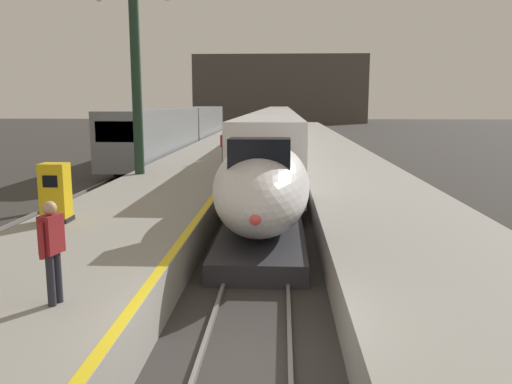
{
  "coord_description": "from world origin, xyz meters",
  "views": [
    {
      "loc": [
        0.59,
        -7.64,
        4.26
      ],
      "look_at": [
        -0.13,
        6.7,
        1.8
      ],
      "focal_mm": 36.71,
      "sensor_mm": 36.0,
      "label": 1
    }
  ],
  "objects": [
    {
      "name": "highspeed_train_main",
      "position": [
        0.0,
        41.05,
        1.97
      ],
      "size": [
        2.92,
        76.31,
        3.6
      ],
      "color": "silver",
      "rests_on": "ground"
    },
    {
      "name": "passenger_mid_platform",
      "position": [
        -2.57,
        20.61,
        2.04
      ],
      "size": [
        0.43,
        0.43,
        1.69
      ],
      "color": "#23232D",
      "rests_on": "platform_left"
    },
    {
      "name": "terminus_back_wall",
      "position": [
        0.0,
        102.0,
        7.0
      ],
      "size": [
        36.0,
        2.0,
        14.0
      ],
      "primitive_type": "cube",
      "color": "#4C4742",
      "rests_on": "ground"
    },
    {
      "name": "rail_secondary_left",
      "position": [
        -8.85,
        27.5,
        0.06
      ],
      "size": [
        0.08,
        110.0,
        0.12
      ],
      "primitive_type": "cube",
      "color": "slate",
      "rests_on": "ground"
    },
    {
      "name": "passenger_near_edge",
      "position": [
        -3.05,
        0.21,
        2.04
      ],
      "size": [
        0.31,
        0.55,
        1.69
      ],
      "color": "#23232D",
      "rests_on": "platform_left"
    },
    {
      "name": "platform_left_safety_stripe",
      "position": [
        -1.77,
        24.75,
        1.05
      ],
      "size": [
        0.2,
        107.8,
        0.01
      ],
      "primitive_type": "cube",
      "color": "yellow",
      "rests_on": "platform_left"
    },
    {
      "name": "rail_secondary_right",
      "position": [
        -7.35,
        27.5,
        0.06
      ],
      "size": [
        0.08,
        110.0,
        0.12
      ],
      "primitive_type": "cube",
      "color": "slate",
      "rests_on": "ground"
    },
    {
      "name": "station_column_mid",
      "position": [
        -5.9,
        15.73,
        6.3
      ],
      "size": [
        4.0,
        0.68,
        8.66
      ],
      "color": "#1E3828",
      "rests_on": "platform_left"
    },
    {
      "name": "platform_left",
      "position": [
        -4.05,
        24.75,
        0.53
      ],
      "size": [
        4.8,
        110.0,
        1.05
      ],
      "primitive_type": "cube",
      "color": "gray",
      "rests_on": "ground"
    },
    {
      "name": "ground_plane",
      "position": [
        0.0,
        0.0,
        0.0
      ],
      "size": [
        260.0,
        260.0,
        0.0
      ],
      "primitive_type": "plane",
      "color": "#33302D"
    },
    {
      "name": "platform_right",
      "position": [
        4.05,
        24.75,
        0.53
      ],
      "size": [
        4.8,
        110.0,
        1.05
      ],
      "primitive_type": "cube",
      "color": "gray",
      "rests_on": "ground"
    },
    {
      "name": "rail_main_left",
      "position": [
        -0.75,
        27.5,
        0.06
      ],
      "size": [
        0.08,
        110.0,
        0.12
      ],
      "primitive_type": "cube",
      "color": "slate",
      "rests_on": "ground"
    },
    {
      "name": "ticket_machine_yellow",
      "position": [
        -5.55,
        6.03,
        1.79
      ],
      "size": [
        0.76,
        0.62,
        1.6
      ],
      "color": "yellow",
      "rests_on": "platform_left"
    },
    {
      "name": "regional_train_adjacent",
      "position": [
        -8.1,
        37.61,
        2.13
      ],
      "size": [
        2.85,
        36.6,
        3.8
      ],
      "color": "gray",
      "rests_on": "ground"
    },
    {
      "name": "rail_main_right",
      "position": [
        0.75,
        27.5,
        0.06
      ],
      "size": [
        0.08,
        110.0,
        0.12
      ],
      "primitive_type": "cube",
      "color": "slate",
      "rests_on": "ground"
    }
  ]
}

